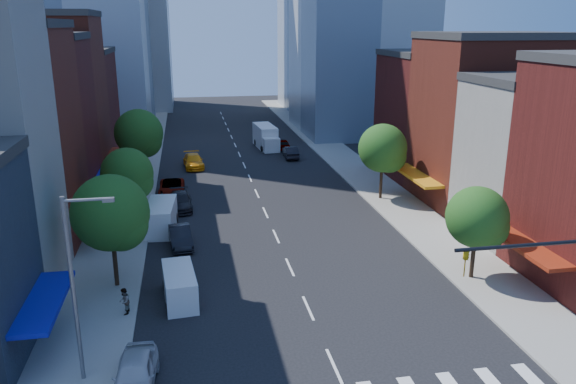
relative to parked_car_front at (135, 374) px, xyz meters
name	(u,v)px	position (x,y,z in m)	size (l,w,h in m)	color
ground	(334,366)	(9.50, 0.14, -0.79)	(220.00, 220.00, 0.00)	black
sidewalk_left	(136,174)	(-3.00, 40.14, -0.72)	(5.00, 120.00, 0.15)	gray
sidewalk_right	(349,164)	(22.00, 40.14, -0.72)	(5.00, 120.00, 0.15)	gray
bldg_left_3	(20,128)	(-11.50, 29.14, 6.71)	(12.00, 8.00, 15.00)	#501714
bldg_left_4	(41,104)	(-11.50, 37.64, 7.71)	(12.00, 9.00, 17.00)	#602216
bldg_left_5	(62,110)	(-11.50, 47.14, 5.71)	(12.00, 10.00, 13.00)	#501714
bldg_right_1	(547,161)	(30.50, 15.14, 5.21)	(12.00, 8.00, 12.00)	beige
bldg_right_2	(489,123)	(30.50, 24.14, 6.71)	(12.00, 10.00, 15.00)	#602216
bldg_right_3	(441,117)	(30.50, 34.14, 5.71)	(12.00, 10.00, 13.00)	#501714
streetlight	(76,279)	(-2.31, 1.14, 4.48)	(2.25, 0.25, 9.00)	slate
tree_left_near	(113,216)	(-1.85, 11.06, 4.07)	(4.80, 4.80, 7.30)	black
tree_left_mid	(129,176)	(-1.85, 22.06, 3.73)	(4.20, 4.20, 6.65)	black
tree_left_far	(140,135)	(-1.85, 36.06, 4.41)	(5.00, 5.00, 7.75)	black
tree_right_near	(479,220)	(21.15, 8.06, 3.40)	(4.00, 4.00, 6.20)	black
tree_right_far	(384,150)	(21.15, 26.06, 4.07)	(4.60, 4.60, 7.20)	black
parked_car_front	(135,374)	(0.00, 0.00, 0.00)	(1.87, 4.66, 1.59)	#B6B5BB
parked_car_second	(180,237)	(2.00, 17.52, -0.05)	(1.58, 4.54, 1.50)	black
parked_car_third	(172,188)	(1.16, 31.27, -0.06)	(2.44, 5.29, 1.47)	#999999
parked_car_rear	(180,201)	(2.00, 26.62, -0.07)	(2.04, 5.02, 1.46)	black
cargo_van_near	(180,287)	(2.01, 8.46, 0.16)	(2.21, 4.68, 1.93)	silver
cargo_van_far	(161,217)	(0.47, 21.15, 0.35)	(2.58, 5.56, 2.30)	white
taxi	(193,161)	(3.51, 42.16, -0.02)	(2.16, 5.32, 1.54)	#FF9E0D
traffic_car_oncoming	(291,152)	(15.68, 44.90, -0.05)	(1.57, 4.51, 1.48)	black
traffic_car_far	(282,144)	(15.54, 50.17, -0.08)	(1.68, 4.17, 1.42)	#999999
box_truck	(266,138)	(13.50, 51.46, 0.64)	(2.80, 7.69, 3.04)	silver
pedestrian_far	(124,301)	(-1.13, 7.14, 0.15)	(0.77, 0.60, 1.59)	#999999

